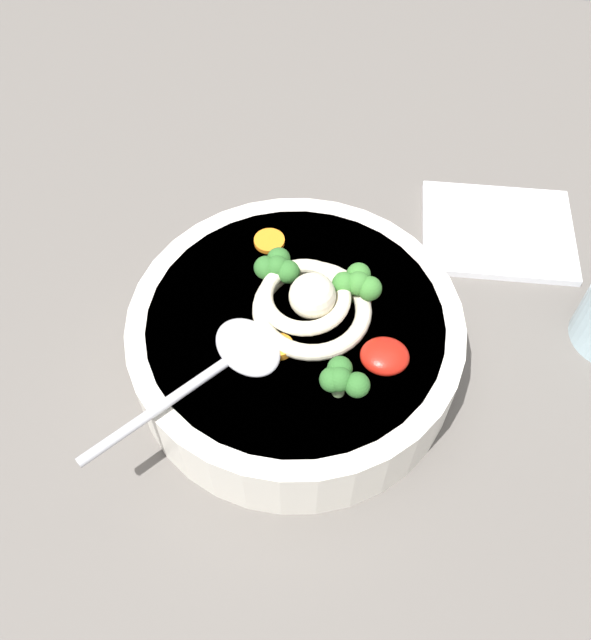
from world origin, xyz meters
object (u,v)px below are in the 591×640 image
(noodle_pile, at_px, (310,303))
(soup_spoon, at_px, (234,357))
(soup_bowl, at_px, (295,342))
(folded_napkin, at_px, (498,231))

(noodle_pile, height_order, soup_spoon, noodle_pile)
(soup_bowl, relative_size, noodle_pile, 2.59)
(soup_bowl, distance_m, folded_napkin, 0.26)
(noodle_pile, distance_m, folded_napkin, 0.26)
(soup_bowl, distance_m, noodle_pile, 0.05)
(soup_bowl, height_order, noodle_pile, noodle_pile)
(folded_napkin, bearing_deg, noodle_pile, 41.77)
(soup_spoon, distance_m, folded_napkin, 0.33)
(soup_bowl, relative_size, soup_spoon, 1.90)
(soup_spoon, relative_size, folded_napkin, 0.96)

